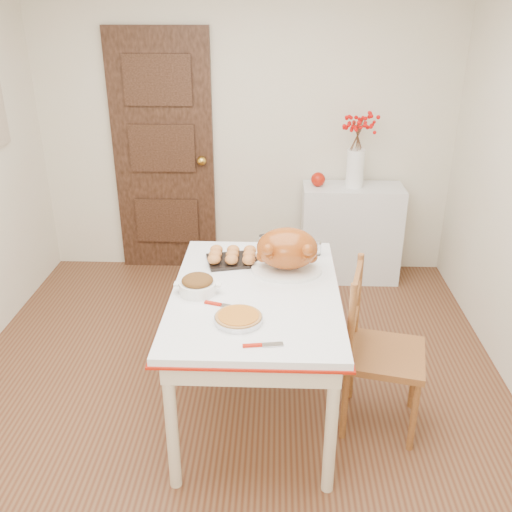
{
  "coord_description": "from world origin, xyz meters",
  "views": [
    {
      "loc": [
        0.26,
        -2.71,
        2.23
      ],
      "look_at": [
        0.16,
        0.02,
        0.99
      ],
      "focal_mm": 39.45,
      "sensor_mm": 36.0,
      "label": 1
    }
  ],
  "objects_px": {
    "chair_oak": "(385,351)",
    "pumpkin_pie": "(238,317)",
    "sideboard": "(350,233)",
    "turkey_platter": "(287,251)",
    "kitchen_table": "(256,352)"
  },
  "relations": [
    {
      "from": "chair_oak",
      "to": "pumpkin_pie",
      "type": "bearing_deg",
      "value": 120.44
    },
    {
      "from": "sideboard",
      "to": "pumpkin_pie",
      "type": "relative_size",
      "value": 3.51
    },
    {
      "from": "sideboard",
      "to": "turkey_platter",
      "type": "relative_size",
      "value": 2.03
    },
    {
      "from": "kitchen_table",
      "to": "pumpkin_pie",
      "type": "bearing_deg",
      "value": -102.16
    },
    {
      "from": "kitchen_table",
      "to": "pumpkin_pie",
      "type": "distance_m",
      "value": 0.54
    },
    {
      "from": "kitchen_table",
      "to": "pumpkin_pie",
      "type": "xyz_separation_m",
      "value": [
        -0.07,
        -0.33,
        0.43
      ]
    },
    {
      "from": "chair_oak",
      "to": "turkey_platter",
      "type": "bearing_deg",
      "value": 72.21
    },
    {
      "from": "kitchen_table",
      "to": "turkey_platter",
      "type": "distance_m",
      "value": 0.61
    },
    {
      "from": "turkey_platter",
      "to": "pumpkin_pie",
      "type": "relative_size",
      "value": 1.73
    },
    {
      "from": "pumpkin_pie",
      "to": "chair_oak",
      "type": "bearing_deg",
      "value": 17.83
    },
    {
      "from": "pumpkin_pie",
      "to": "kitchen_table",
      "type": "bearing_deg",
      "value": 77.84
    },
    {
      "from": "sideboard",
      "to": "pumpkin_pie",
      "type": "bearing_deg",
      "value": -110.9
    },
    {
      "from": "kitchen_table",
      "to": "turkey_platter",
      "type": "relative_size",
      "value": 3.3
    },
    {
      "from": "sideboard",
      "to": "pumpkin_pie",
      "type": "height_order",
      "value": "pumpkin_pie"
    },
    {
      "from": "kitchen_table",
      "to": "chair_oak",
      "type": "relative_size",
      "value": 1.39
    }
  ]
}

